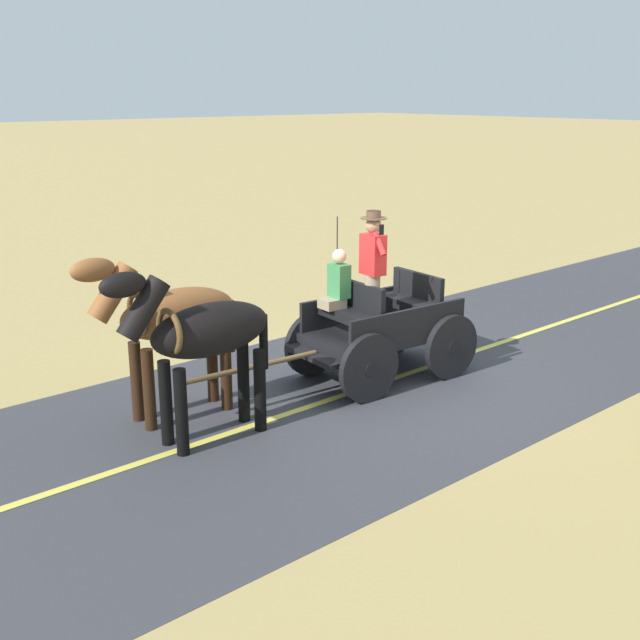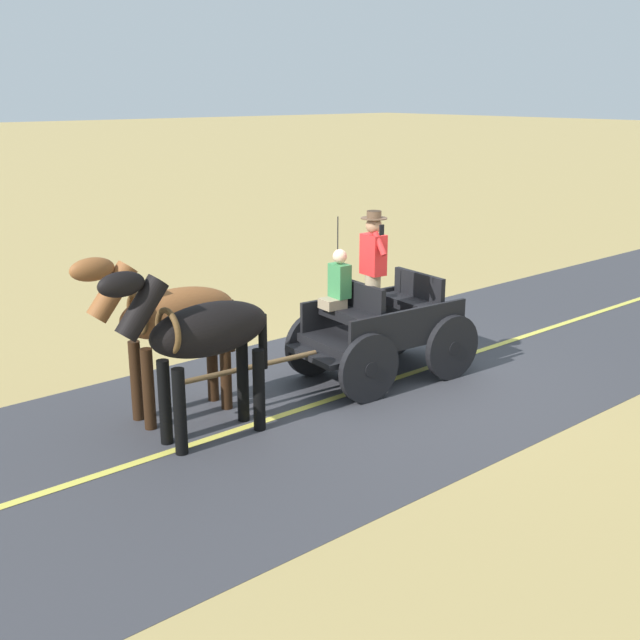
{
  "view_description": "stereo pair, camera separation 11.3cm",
  "coord_description": "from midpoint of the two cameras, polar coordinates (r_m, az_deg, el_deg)",
  "views": [
    {
      "loc": [
        -7.43,
        7.84,
        4.07
      ],
      "look_at": [
        0.2,
        1.21,
        1.1
      ],
      "focal_mm": 44.07,
      "sensor_mm": 36.0,
      "label": 1
    },
    {
      "loc": [
        -7.5,
        7.76,
        4.07
      ],
      "look_at": [
        0.2,
        1.21,
        1.1
      ],
      "focal_mm": 44.07,
      "sensor_mm": 36.0,
      "label": 2
    }
  ],
  "objects": [
    {
      "name": "ground_plane",
      "position": [
        11.54,
        5.52,
        -4.36
      ],
      "size": [
        200.0,
        200.0,
        0.0
      ],
      "primitive_type": "plane",
      "color": "tan"
    },
    {
      "name": "horse_drawn_carriage",
      "position": [
        11.34,
        4.57,
        -0.34
      ],
      "size": [
        1.62,
        4.52,
        2.5
      ],
      "color": "black",
      "rests_on": "ground"
    },
    {
      "name": "road_centre_stripe",
      "position": [
        11.53,
        5.52,
        -4.32
      ],
      "size": [
        0.12,
        160.0,
        0.0
      ],
      "primitive_type": "cube",
      "color": "#DBCC4C",
      "rests_on": "road_surface"
    },
    {
      "name": "horse_near_side",
      "position": [
        9.25,
        -8.23,
        -1.06
      ],
      "size": [
        0.61,
        2.13,
        2.21
      ],
      "color": "black",
      "rests_on": "ground"
    },
    {
      "name": "horse_off_side",
      "position": [
        9.99,
        -10.49,
        0.15
      ],
      "size": [
        0.67,
        2.13,
        2.21
      ],
      "color": "brown",
      "rests_on": "ground"
    },
    {
      "name": "road_surface",
      "position": [
        11.53,
        5.52,
        -4.34
      ],
      "size": [
        5.27,
        160.0,
        0.01
      ],
      "primitive_type": "cube",
      "color": "#38383D",
      "rests_on": "ground"
    }
  ]
}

